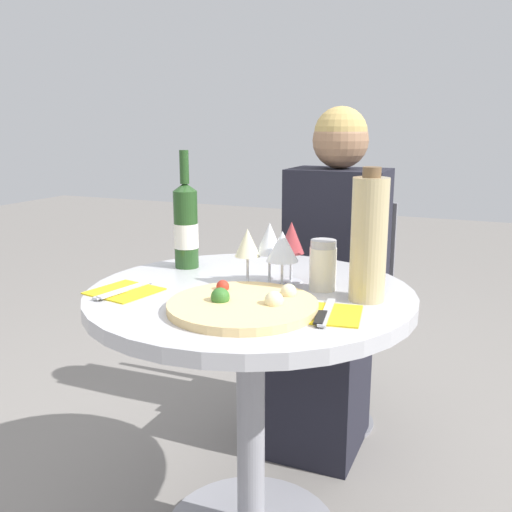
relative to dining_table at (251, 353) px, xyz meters
name	(u,v)px	position (x,y,z in m)	size (l,w,h in m)	color
dining_table	(251,353)	(0.00, 0.00, 0.00)	(0.84, 0.84, 0.73)	gray
chair_behind_diner	(339,314)	(0.03, 0.77, -0.13)	(0.36, 0.36, 0.85)	slate
seated_diner	(330,294)	(0.03, 0.63, -0.01)	(0.35, 0.47, 1.20)	black
pizza_large	(244,305)	(0.05, -0.15, 0.19)	(0.34, 0.34, 0.05)	#E5C17F
wine_bottle	(186,225)	(-0.27, 0.14, 0.30)	(0.07, 0.07, 0.34)	#23471E
tall_carafe	(369,239)	(0.29, 0.03, 0.32)	(0.09, 0.09, 0.32)	tan
sugar_shaker	(323,265)	(0.17, 0.07, 0.24)	(0.07, 0.07, 0.13)	silver
wine_glass_front_left	(247,244)	(-0.03, 0.04, 0.28)	(0.07, 0.07, 0.15)	silver
wine_glass_center	(270,240)	(0.02, 0.08, 0.29)	(0.07, 0.07, 0.16)	silver
wine_glass_front_right	(282,247)	(0.07, 0.04, 0.28)	(0.08, 0.08, 0.15)	silver
wine_glass_back_right	(291,239)	(0.07, 0.11, 0.29)	(0.07, 0.07, 0.16)	silver
place_setting_left	(123,291)	(-0.28, -0.15, 0.18)	(0.18, 0.19, 0.01)	yellow
place_setting_right	(326,314)	(0.23, -0.11, 0.18)	(0.17, 0.19, 0.01)	yellow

